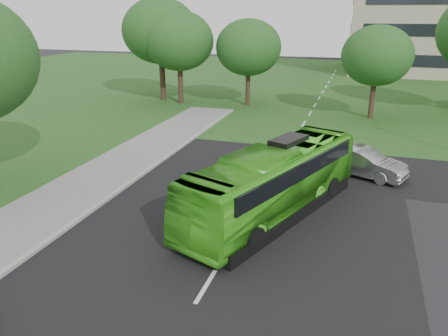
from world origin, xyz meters
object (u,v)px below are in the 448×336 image
tree_park_a (179,41)px  bus (274,181)px  sedan (362,162)px  tree_park_f (160,31)px  tree_park_b (249,48)px  tree_park_c (377,56)px

tree_park_a → bus: 27.14m
sedan → tree_park_a: bearing=69.7°
tree_park_a → tree_park_f: bearing=155.8°
bus → sedan: 7.49m
tree_park_b → tree_park_c: tree_park_b is taller
tree_park_b → bus: bearing=-72.6°
tree_park_a → bus: size_ratio=0.79×
tree_park_f → bus: size_ratio=0.90×
tree_park_c → sedan: (-0.46, -15.12, -4.53)m
tree_park_b → tree_park_c: 11.92m
tree_park_b → tree_park_f: 9.35m
tree_park_c → sedan: size_ratio=1.61×
tree_park_a → tree_park_c: (18.44, -1.15, -0.79)m
tree_park_c → tree_park_f: tree_park_f is taller
tree_park_b → tree_park_a: bearing=-171.0°
tree_park_a → tree_park_f: tree_park_f is taller
tree_park_b → sedan: tree_park_b is taller
tree_park_b → bus: tree_park_b is taller
tree_park_f → bus: tree_park_f is taller
tree_park_c → bus: bearing=-101.2°
tree_park_f → tree_park_a: bearing=-24.2°
tree_park_c → tree_park_b: bearing=169.3°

